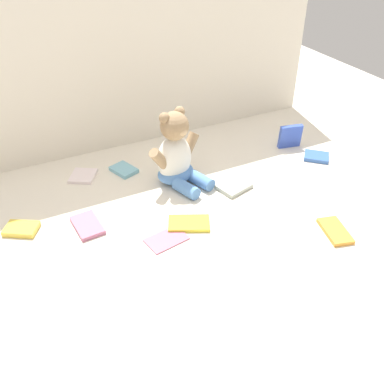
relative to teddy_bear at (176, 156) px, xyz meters
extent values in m
plane|color=silver|center=(-0.06, -0.12, -0.11)|extent=(3.20, 3.20, 0.00)
cube|color=silver|center=(-0.06, 0.37, 0.29)|extent=(1.76, 0.03, 0.80)
ellipsoid|color=white|center=(0.00, 0.01, -0.01)|extent=(0.17, 0.15, 0.19)
ellipsoid|color=#598CD1|center=(0.00, 0.00, -0.07)|extent=(0.18, 0.16, 0.07)
sphere|color=#9E7F5B|center=(0.00, 0.00, 0.12)|extent=(0.13, 0.13, 0.10)
ellipsoid|color=tan|center=(0.01, -0.03, 0.11)|extent=(0.05, 0.04, 0.03)
sphere|color=#9E7F5B|center=(-0.04, 0.00, 0.16)|extent=(0.05, 0.05, 0.04)
sphere|color=#9E7F5B|center=(0.03, 0.03, 0.16)|extent=(0.05, 0.05, 0.04)
cylinder|color=#9E7F5B|center=(-0.07, -0.02, 0.02)|extent=(0.09, 0.06, 0.10)
cylinder|color=#9E7F5B|center=(0.07, 0.03, 0.02)|extent=(0.09, 0.06, 0.10)
cylinder|color=#598CD1|center=(-0.01, -0.10, -0.08)|extent=(0.08, 0.11, 0.05)
cylinder|color=#598CD1|center=(0.07, -0.07, -0.08)|extent=(0.08, 0.11, 0.05)
cube|color=gold|center=(-0.58, -0.05, -0.10)|extent=(0.13, 0.12, 0.02)
cube|color=#74B4CA|center=(-0.16, 0.15, -0.10)|extent=(0.10, 0.12, 0.02)
cube|color=#9DA597|center=(0.17, -0.14, -0.10)|extent=(0.14, 0.12, 0.02)
cube|color=#BB6882|center=(-0.17, -0.30, -0.10)|extent=(0.14, 0.10, 0.01)
cube|color=white|center=(-0.32, 0.18, -0.10)|extent=(0.13, 0.13, 0.01)
cube|color=yellow|center=(-0.08, -0.26, -0.10)|extent=(0.16, 0.13, 0.01)
cube|color=#3660AB|center=(0.59, -0.11, -0.10)|extent=(0.13, 0.13, 0.02)
cube|color=#3753BB|center=(0.55, 0.02, -0.06)|extent=(0.10, 0.05, 0.10)
cube|color=#B26382|center=(-0.38, -0.13, -0.10)|extent=(0.09, 0.14, 0.01)
cube|color=gold|center=(0.33, -0.51, -0.10)|extent=(0.10, 0.15, 0.01)
camera|label=1|loc=(-0.56, -1.26, 0.81)|focal=40.25mm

